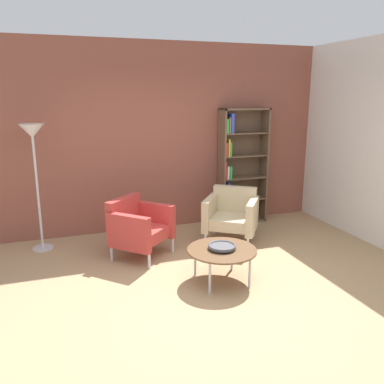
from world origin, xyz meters
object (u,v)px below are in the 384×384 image
decorative_bowl (222,246)px  armchair_near_window (232,214)px  armchair_by_bookshelf (138,226)px  floor_lamp_torchiere (33,146)px  coffee_table_low (222,251)px  bookshelf_tall (239,167)px

decorative_bowl → armchair_near_window: armchair_near_window is taller
armchair_by_bookshelf → floor_lamp_torchiere: bearing=107.0°
armchair_near_window → floor_lamp_torchiere: bearing=-156.9°
armchair_near_window → armchair_by_bookshelf: bearing=-140.9°
armchair_by_bookshelf → armchair_near_window: (1.40, 0.08, 0.00)m
decorative_bowl → armchair_by_bookshelf: size_ratio=0.34×
coffee_table_low → armchair_near_window: 1.33m
decorative_bowl → armchair_near_window: bearing=60.8°
bookshelf_tall → decorative_bowl: bookshelf_tall is taller
coffee_table_low → floor_lamp_torchiere: size_ratio=0.46×
armchair_near_window → coffee_table_low: bearing=-83.6°
armchair_by_bookshelf → armchair_near_window: size_ratio=1.00×
bookshelf_tall → decorative_bowl: bearing=-119.8°
coffee_table_low → armchair_by_bookshelf: armchair_by_bookshelf is taller
coffee_table_low → armchair_by_bookshelf: bearing=125.0°
armchair_near_window → floor_lamp_torchiere: 2.89m
floor_lamp_torchiere → bookshelf_tall: bearing=4.6°
armchair_near_window → floor_lamp_torchiere: floor_lamp_torchiere is taller
bookshelf_tall → armchair_near_window: size_ratio=2.01×
floor_lamp_torchiere → decorative_bowl: bearing=-41.2°
armchair_by_bookshelf → floor_lamp_torchiere: (-1.23, 0.67, 1.03)m
bookshelf_tall → decorative_bowl: 2.35m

